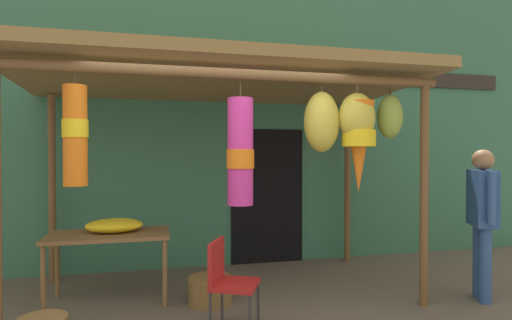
{
  "coord_description": "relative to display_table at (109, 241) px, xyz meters",
  "views": [
    {
      "loc": [
        -0.57,
        -3.73,
        1.64
      ],
      "look_at": [
        0.53,
        0.9,
        1.56
      ],
      "focal_mm": 28.26,
      "sensor_mm": 36.0,
      "label": 1
    }
  ],
  "objects": [
    {
      "name": "market_stall_canopy",
      "position": [
        1.41,
        -0.19,
        1.63
      ],
      "size": [
        4.6,
        2.32,
        2.64
      ],
      "color": "brown",
      "rests_on": "ground_plane"
    },
    {
      "name": "flower_heap_on_table",
      "position": [
        0.06,
        0.04,
        0.16
      ],
      "size": [
        0.62,
        0.43,
        0.15
      ],
      "color": "yellow",
      "rests_on": "display_table"
    },
    {
      "name": "wicker_basket_by_table",
      "position": [
        1.08,
        -0.3,
        -0.53
      ],
      "size": [
        0.48,
        0.48,
        0.29
      ],
      "primitive_type": "cylinder",
      "color": "brown",
      "rests_on": "ground_plane"
    },
    {
      "name": "customer_foreground",
      "position": [
        4.05,
        -0.93,
        0.32
      ],
      "size": [
        0.36,
        0.55,
        1.68
      ],
      "color": "#2D5193",
      "rests_on": "ground_plane"
    },
    {
      "name": "folding_chair",
      "position": [
        1.15,
        -1.05,
        -0.17
      ],
      "size": [
        0.53,
        0.53,
        0.84
      ],
      "color": "#AD1E1E",
      "rests_on": "ground_plane"
    },
    {
      "name": "display_table",
      "position": [
        0.0,
        0.0,
        0.0
      ],
      "size": [
        1.29,
        0.68,
        0.76
      ],
      "color": "brown",
      "rests_on": "ground_plane"
    },
    {
      "name": "shop_facade",
      "position": [
        1.13,
        1.26,
        1.62
      ],
      "size": [
        11.23,
        0.29,
        4.6
      ],
      "color": "#387056",
      "rests_on": "ground_plane"
    }
  ]
}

